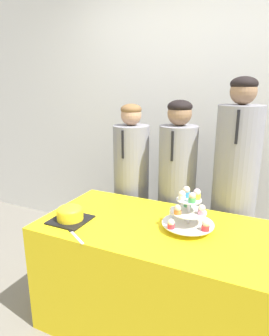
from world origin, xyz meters
TOP-DOWN VIEW (x-y plane):
  - wall_back at (0.00, 1.56)m, footprint 9.00×0.06m
  - table at (0.00, 0.38)m, footprint 1.50×0.77m
  - round_cake at (-0.55, 0.21)m, footprint 0.23×0.23m
  - cake_knife at (-0.44, 0.08)m, footprint 0.21×0.14m
  - cupcake_stand at (0.17, 0.43)m, footprint 0.31×0.31m
  - student_0 at (-0.48, 0.97)m, footprint 0.30×0.30m
  - student_1 at (-0.08, 0.97)m, footprint 0.29×0.30m
  - student_2 at (0.35, 0.97)m, footprint 0.32×0.32m

SIDE VIEW (x-z plane):
  - table at x=0.00m, z-range 0.00..0.74m
  - student_0 at x=-0.48m, z-range -0.04..1.40m
  - student_1 at x=-0.08m, z-range -0.04..1.44m
  - cake_knife at x=-0.44m, z-range 0.74..0.75m
  - student_2 at x=0.35m, z-range -0.05..1.60m
  - round_cake at x=-0.55m, z-range 0.74..0.84m
  - cupcake_stand at x=0.17m, z-range 0.73..0.99m
  - wall_back at x=0.00m, z-range 0.00..2.70m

